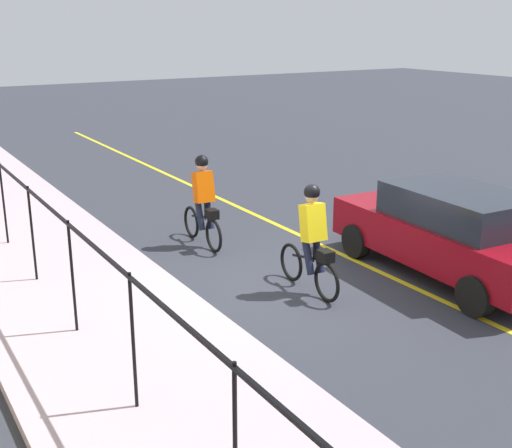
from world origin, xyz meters
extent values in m
plane|color=#2D3039|center=(0.00, 0.00, 0.00)|extent=(80.00, 80.00, 0.00)
cube|color=yellow|center=(0.00, -1.60, 0.00)|extent=(36.00, 0.12, 0.01)
cube|color=#B39DA7|center=(0.00, 3.40, 0.07)|extent=(40.00, 3.20, 0.15)
cylinder|color=black|center=(-2.37, 3.80, 0.95)|extent=(0.04, 0.04, 1.60)
cylinder|color=black|center=(-0.12, 3.80, 0.95)|extent=(0.04, 0.04, 1.60)
cylinder|color=black|center=(2.12, 3.80, 0.95)|extent=(0.04, 0.04, 1.60)
cylinder|color=black|center=(4.37, 3.80, 0.95)|extent=(0.04, 0.04, 1.60)
cube|color=black|center=(1.00, 3.80, 1.70)|extent=(20.24, 0.04, 0.04)
torus|color=black|center=(3.24, 0.39, 0.33)|extent=(0.66, 0.08, 0.66)
torus|color=black|center=(2.19, 0.42, 0.33)|extent=(0.66, 0.08, 0.66)
cube|color=black|center=(2.71, 0.41, 0.58)|extent=(0.93, 0.07, 0.24)
cylinder|color=black|center=(2.56, 0.41, 0.73)|extent=(0.03, 0.03, 0.35)
cube|color=#E55503|center=(2.61, 0.41, 1.21)|extent=(0.35, 0.37, 0.63)
sphere|color=tan|center=(2.66, 0.41, 1.62)|extent=(0.22, 0.22, 0.22)
sphere|color=black|center=(2.66, 0.41, 1.70)|extent=(0.26, 0.26, 0.26)
cylinder|color=#191E38|center=(2.60, 0.51, 0.68)|extent=(0.34, 0.13, 0.65)
cylinder|color=#191E38|center=(2.59, 0.31, 0.68)|extent=(0.34, 0.13, 0.65)
cube|color=black|center=(2.24, 0.42, 0.75)|extent=(0.25, 0.21, 0.18)
torus|color=black|center=(0.19, -0.03, 0.33)|extent=(0.66, 0.08, 0.66)
torus|color=black|center=(-0.86, 0.01, 0.33)|extent=(0.66, 0.08, 0.66)
cube|color=black|center=(-0.33, -0.01, 0.58)|extent=(0.93, 0.07, 0.24)
cylinder|color=black|center=(-0.48, 0.00, 0.73)|extent=(0.03, 0.03, 0.35)
cube|color=yellow|center=(-0.43, -0.01, 1.21)|extent=(0.35, 0.37, 0.63)
sphere|color=tan|center=(-0.38, -0.01, 1.62)|extent=(0.22, 0.22, 0.22)
sphere|color=black|center=(-0.38, -0.01, 1.70)|extent=(0.26, 0.26, 0.26)
cylinder|color=#191E38|center=(-0.45, 0.09, 0.68)|extent=(0.34, 0.13, 0.65)
cylinder|color=#191E38|center=(-0.45, -0.11, 0.68)|extent=(0.34, 0.13, 0.65)
cube|color=black|center=(-0.81, 0.01, 0.75)|extent=(0.25, 0.21, 0.18)
cube|color=maroon|center=(-0.99, -2.51, 0.67)|extent=(4.49, 2.02, 0.70)
cube|color=#1E232D|center=(-1.19, -2.50, 1.30)|extent=(2.54, 1.71, 0.56)
cylinder|color=black|center=(0.54, -1.74, 0.32)|extent=(0.65, 0.25, 0.64)
cylinder|color=black|center=(0.46, -3.44, 0.32)|extent=(0.65, 0.25, 0.64)
cylinder|color=black|center=(-2.45, -1.59, 0.32)|extent=(0.65, 0.25, 0.64)
camera|label=1|loc=(-8.67, 6.06, 4.28)|focal=46.83mm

